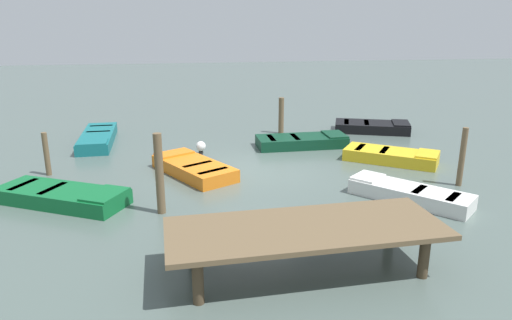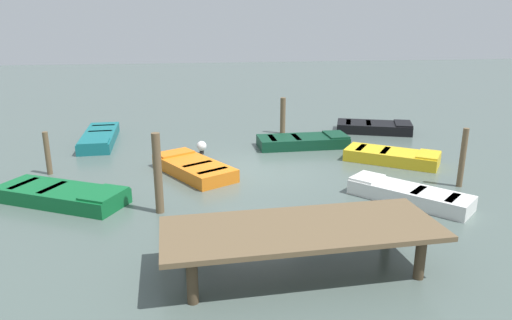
{
  "view_description": "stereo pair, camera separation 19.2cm",
  "coord_description": "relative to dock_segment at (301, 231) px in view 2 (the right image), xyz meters",
  "views": [
    {
      "loc": [
        2.32,
        14.3,
        4.71
      ],
      "look_at": [
        0.0,
        0.0,
        0.35
      ],
      "focal_mm": 32.83,
      "sensor_mm": 36.0,
      "label": 1
    },
    {
      "loc": [
        2.13,
        14.33,
        4.71
      ],
      "look_at": [
        0.0,
        0.0,
        0.35
      ],
      "focal_mm": 32.83,
      "sensor_mm": 36.0,
      "label": 2
    }
  ],
  "objects": [
    {
      "name": "rowboat_orange",
      "position": [
        1.94,
        -6.35,
        -0.63
      ],
      "size": [
        2.7,
        3.36,
        0.46
      ],
      "rotation": [
        0.0,
        0.0,
        5.23
      ],
      "color": "orange",
      "rests_on": "ground_plane"
    },
    {
      "name": "mooring_piling_far_left",
      "position": [
        -1.97,
        -11.36,
        -0.07
      ],
      "size": [
        0.23,
        0.23,
        1.54
      ],
      "primitive_type": "cylinder",
      "color": "brown",
      "rests_on": "ground_plane"
    },
    {
      "name": "mooring_piling_mid_right",
      "position": [
        -5.77,
        -4.03,
        0.03
      ],
      "size": [
        0.17,
        0.17,
        1.75
      ],
      "primitive_type": "cylinder",
      "color": "brown",
      "rests_on": "ground_plane"
    },
    {
      "name": "rowboat_white",
      "position": [
        -3.72,
        -3.11,
        -0.63
      ],
      "size": [
        2.88,
        3.04,
        0.46
      ],
      "rotation": [
        0.0,
        0.0,
        5.45
      ],
      "color": "silver",
      "rests_on": "ground_plane"
    },
    {
      "name": "ground_plane",
      "position": [
        -0.08,
        -6.41,
        -0.84
      ],
      "size": [
        80.0,
        80.0,
        0.0
      ],
      "primitive_type": "plane",
      "color": "#4C5B56"
    },
    {
      "name": "marker_buoy",
      "position": [
        1.59,
        -8.62,
        -0.56
      ],
      "size": [
        0.36,
        0.36,
        0.48
      ],
      "color": "#262626",
      "rests_on": "ground_plane"
    },
    {
      "name": "rowboat_teal",
      "position": [
        5.56,
        -10.88,
        -0.63
      ],
      "size": [
        1.33,
        4.03,
        0.46
      ],
      "rotation": [
        0.0,
        0.0,
        1.61
      ],
      "color": "#14666B",
      "rests_on": "ground_plane"
    },
    {
      "name": "rowboat_green",
      "position": [
        5.47,
        -4.42,
        -0.63
      ],
      "size": [
        3.75,
        2.8,
        0.46
      ],
      "rotation": [
        0.0,
        0.0,
        2.66
      ],
      "color": "#0F602D",
      "rests_on": "ground_plane"
    },
    {
      "name": "mooring_piling_near_left",
      "position": [
        2.85,
        -3.35,
        0.19
      ],
      "size": [
        0.21,
        0.21,
        2.07
      ],
      "primitive_type": "cylinder",
      "color": "brown",
      "rests_on": "ground_plane"
    },
    {
      "name": "rowboat_yellow",
      "position": [
        -4.84,
        -6.61,
        -0.63
      ],
      "size": [
        3.22,
        2.79,
        0.46
      ],
      "rotation": [
        0.0,
        0.0,
        2.52
      ],
      "color": "gold",
      "rests_on": "ground_plane"
    },
    {
      "name": "rowboat_black",
      "position": [
        -5.99,
        -11.03,
        -0.63
      ],
      "size": [
        3.45,
        2.46,
        0.46
      ],
      "rotation": [
        0.0,
        0.0,
        2.8
      ],
      "color": "black",
      "rests_on": "ground_plane"
    },
    {
      "name": "mooring_piling_far_right",
      "position": [
        6.45,
        -7.0,
        -0.16
      ],
      "size": [
        0.17,
        0.17,
        1.37
      ],
      "primitive_type": "cylinder",
      "color": "brown",
      "rests_on": "ground_plane"
    },
    {
      "name": "rowboat_dark_green",
      "position": [
        -2.32,
        -9.08,
        -0.63
      ],
      "size": [
        3.42,
        1.39,
        0.46
      ],
      "rotation": [
        0.0,
        0.0,
        3.15
      ],
      "color": "#0C3823",
      "rests_on": "ground_plane"
    },
    {
      "name": "dock_segment",
      "position": [
        0.0,
        0.0,
        0.0
      ],
      "size": [
        5.39,
        2.17,
        0.95
      ],
      "rotation": [
        0.0,
        0.0,
        0.04
      ],
      "color": "brown",
      "rests_on": "ground_plane"
    }
  ]
}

